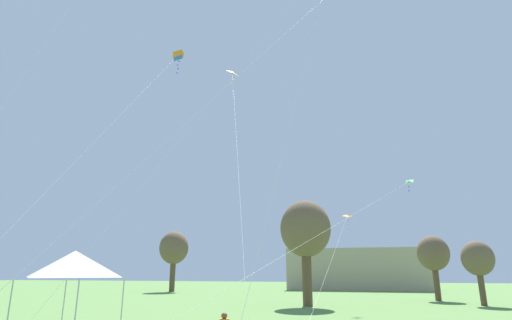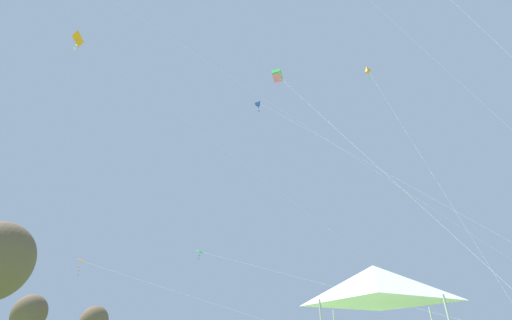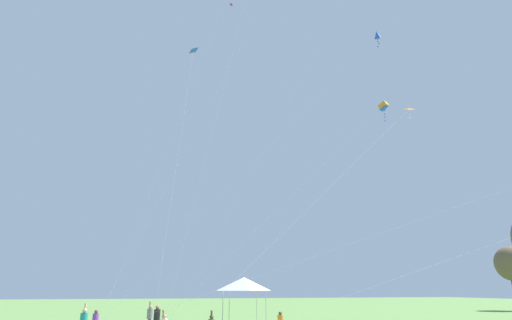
% 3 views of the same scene
% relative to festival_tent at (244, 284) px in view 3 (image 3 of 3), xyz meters
% --- Properties ---
extents(tree_far_centre, '(4.39, 4.39, 8.86)m').
position_rel_festival_tent_xyz_m(tree_far_centre, '(-17.00, 43.43, 3.03)').
color(tree_far_centre, brown).
rests_on(tree_far_centre, ground).
extents(festival_tent, '(3.08, 3.08, 3.77)m').
position_rel_festival_tent_xyz_m(festival_tent, '(0.00, 0.00, 0.00)').
color(festival_tent, '#B7B7BC').
rests_on(festival_tent, ground).
extents(person_grey_shirt, '(0.42, 0.42, 2.04)m').
position_rel_festival_tent_xyz_m(person_grey_shirt, '(-0.26, -6.94, -2.28)').
color(person_grey_shirt, '#473860').
rests_on(person_grey_shirt, ground).
extents(person_black_shirt, '(0.43, 0.43, 1.82)m').
position_rel_festival_tent_xyz_m(person_black_shirt, '(1.96, -6.47, -2.28)').
color(person_black_shirt, '#282833').
rests_on(person_black_shirt, ground).
extents(kite_orange_delta_2, '(8.39, 22.71, 20.00)m').
position_rel_festival_tent_xyz_m(kite_orange_delta_2, '(1.11, 15.88, 16.12)').
color(kite_orange_delta_2, silver).
rests_on(kite_orange_delta_2, ground).
extents(kite_green_delta_3, '(9.60, 24.39, 8.77)m').
position_rel_festival_tent_xyz_m(kite_green_delta_3, '(13.73, 11.86, 4.91)').
color(kite_green_delta_3, silver).
rests_on(kite_green_delta_3, ground).
extents(kite_blue_diamond_4, '(7.03, 17.81, 20.00)m').
position_rel_festival_tent_xyz_m(kite_blue_diamond_4, '(10.95, 6.70, 16.19)').
color(kite_blue_diamond_4, silver).
rests_on(kite_blue_diamond_4, ground).
extents(kite_orange_box_8, '(5.09, 24.49, 23.29)m').
position_rel_festival_tent_xyz_m(kite_orange_box_8, '(-4.82, 17.16, 19.46)').
color(kite_orange_box_8, silver).
rests_on(kite_orange_box_8, ground).
extents(kite_blue_delta_9, '(5.74, 2.62, 26.25)m').
position_rel_festival_tent_xyz_m(kite_blue_delta_9, '(-3.70, -4.67, 22.34)').
color(kite_blue_delta_9, silver).
rests_on(kite_blue_delta_9, ground).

